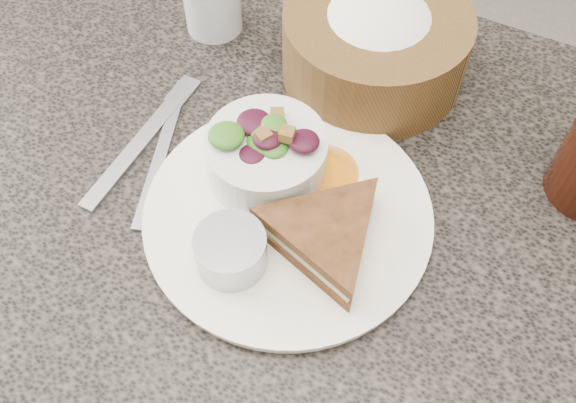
# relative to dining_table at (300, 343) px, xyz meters

# --- Properties ---
(dining_table) EXTENTS (1.00, 0.70, 0.75)m
(dining_table) POSITION_rel_dining_table_xyz_m (0.00, 0.00, 0.00)
(dining_table) COLOR black
(dining_table) RESTS_ON floor
(dinner_plate) EXTENTS (0.28, 0.28, 0.01)m
(dinner_plate) POSITION_rel_dining_table_xyz_m (-0.01, -0.02, 0.38)
(dinner_plate) COLOR white
(dinner_plate) RESTS_ON dining_table
(sandwich) EXTENTS (0.18, 0.18, 0.04)m
(sandwich) POSITION_rel_dining_table_xyz_m (0.04, -0.04, 0.41)
(sandwich) COLOR brown
(sandwich) RESTS_ON dinner_plate
(salad_bowl) EXTENTS (0.13, 0.13, 0.07)m
(salad_bowl) POSITION_rel_dining_table_xyz_m (-0.05, 0.01, 0.42)
(salad_bowl) COLOR silver
(salad_bowl) RESTS_ON dinner_plate
(dressing_ramekin) EXTENTS (0.08, 0.08, 0.04)m
(dressing_ramekin) POSITION_rel_dining_table_xyz_m (-0.03, -0.09, 0.41)
(dressing_ramekin) COLOR #90959F
(dressing_ramekin) RESTS_ON dinner_plate
(orange_wedge) EXTENTS (0.10, 0.10, 0.03)m
(orange_wedge) POSITION_rel_dining_table_xyz_m (0.00, 0.04, 0.40)
(orange_wedge) COLOR orange
(orange_wedge) RESTS_ON dinner_plate
(fork) EXTENTS (0.02, 0.18, 0.00)m
(fork) POSITION_rel_dining_table_xyz_m (-0.19, -0.01, 0.38)
(fork) COLOR #969DA5
(fork) RESTS_ON dining_table
(knife) EXTENTS (0.08, 0.19, 0.00)m
(knife) POSITION_rel_dining_table_xyz_m (-0.17, -0.01, 0.38)
(knife) COLOR #90939D
(knife) RESTS_ON dining_table
(bread_basket) EXTENTS (0.24, 0.24, 0.12)m
(bread_basket) POSITION_rel_dining_table_xyz_m (-0.01, 0.20, 0.43)
(bread_basket) COLOR brown
(bread_basket) RESTS_ON dining_table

